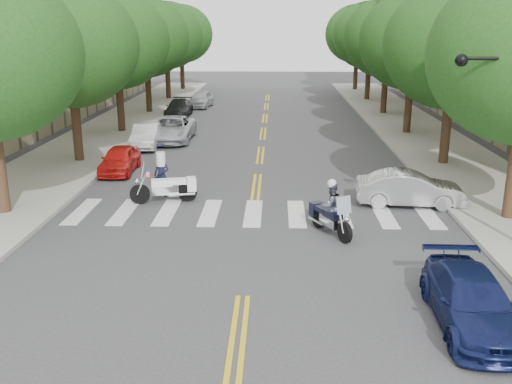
{
  "coord_description": "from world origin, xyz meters",
  "views": [
    {
      "loc": [
        0.77,
        -12.85,
        6.52
      ],
      "look_at": [
        0.16,
        4.8,
        1.3
      ],
      "focal_mm": 40.0,
      "sensor_mm": 36.0,
      "label": 1
    }
  ],
  "objects_px": {
    "motorcycle_police": "(330,209)",
    "officer_standing": "(162,175)",
    "sedan_blue": "(472,301)",
    "convertible": "(410,189)",
    "motorcycle_parked": "(170,188)"
  },
  "relations": [
    {
      "from": "motorcycle_parked",
      "to": "convertible",
      "type": "relative_size",
      "value": 0.64
    },
    {
      "from": "motorcycle_police",
      "to": "motorcycle_parked",
      "type": "xyz_separation_m",
      "value": [
        -5.76,
        3.2,
        -0.25
      ]
    },
    {
      "from": "motorcycle_police",
      "to": "sedan_blue",
      "type": "distance_m",
      "value": 6.33
    },
    {
      "from": "motorcycle_police",
      "to": "officer_standing",
      "type": "relative_size",
      "value": 1.24
    },
    {
      "from": "motorcycle_police",
      "to": "motorcycle_parked",
      "type": "distance_m",
      "value": 6.59
    },
    {
      "from": "officer_standing",
      "to": "convertible",
      "type": "relative_size",
      "value": 0.43
    },
    {
      "from": "officer_standing",
      "to": "sedan_blue",
      "type": "xyz_separation_m",
      "value": [
        8.84,
        -9.7,
        -0.26
      ]
    },
    {
      "from": "motorcycle_police",
      "to": "officer_standing",
      "type": "bearing_deg",
      "value": -58.86
    },
    {
      "from": "motorcycle_parked",
      "to": "officer_standing",
      "type": "distance_m",
      "value": 0.91
    },
    {
      "from": "motorcycle_parked",
      "to": "sedan_blue",
      "type": "xyz_separation_m",
      "value": [
        8.4,
        -8.94,
        0.02
      ]
    },
    {
      "from": "motorcycle_police",
      "to": "sedan_blue",
      "type": "height_order",
      "value": "motorcycle_police"
    },
    {
      "from": "motorcycle_police",
      "to": "officer_standing",
      "type": "height_order",
      "value": "motorcycle_police"
    },
    {
      "from": "officer_standing",
      "to": "sedan_blue",
      "type": "bearing_deg",
      "value": -34.33
    },
    {
      "from": "convertible",
      "to": "motorcycle_parked",
      "type": "bearing_deg",
      "value": 93.58
    },
    {
      "from": "sedan_blue",
      "to": "officer_standing",
      "type": "bearing_deg",
      "value": 133.85
    }
  ]
}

